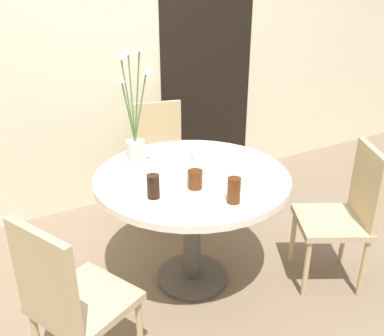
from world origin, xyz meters
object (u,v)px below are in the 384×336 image
(birthday_cake, at_px, (193,168))
(flower_vase, at_px, (135,138))
(chair_left_flank, at_px, (161,154))
(chair_right_flank, at_px, (346,210))
(chair_far_back, at_px, (69,297))
(drink_glass_0, at_px, (153,186))
(drink_glass_2, at_px, (234,190))
(side_plate, at_px, (242,172))
(drink_glass_1, at_px, (195,179))

(birthday_cake, relative_size, flower_vase, 0.32)
(chair_left_flank, xyz_separation_m, chair_right_flank, (0.59, -1.34, 0.00))
(chair_left_flank, relative_size, chair_far_back, 1.00)
(chair_right_flank, bearing_deg, drink_glass_0, -76.23)
(chair_left_flank, height_order, drink_glass_2, chair_left_flank)
(chair_right_flank, bearing_deg, chair_left_flank, -127.69)
(chair_right_flank, relative_size, side_plate, 5.05)
(drink_glass_0, bearing_deg, chair_far_back, -155.12)
(chair_left_flank, xyz_separation_m, birthday_cake, (-0.22, -0.90, 0.28))
(chair_far_back, xyz_separation_m, chair_right_flank, (1.66, -0.05, 0.00))
(drink_glass_1, bearing_deg, drink_glass_2, -68.99)
(chair_right_flank, distance_m, drink_glass_0, 1.20)
(chair_far_back, xyz_separation_m, side_plate, (1.11, 0.27, 0.25))
(drink_glass_1, bearing_deg, side_plate, 5.61)
(side_plate, xyz_separation_m, drink_glass_1, (-0.34, -0.03, 0.05))
(drink_glass_1, bearing_deg, flower_vase, 123.66)
(drink_glass_0, relative_size, drink_glass_2, 0.94)
(birthday_cake, xyz_separation_m, drink_glass_0, (-0.31, -0.14, 0.02))
(chair_far_back, height_order, drink_glass_1, chair_far_back)
(chair_right_flank, xyz_separation_m, birthday_cake, (-0.81, 0.44, 0.28))
(chair_left_flank, relative_size, side_plate, 5.05)
(chair_left_flank, bearing_deg, drink_glass_0, -103.06)
(drink_glass_2, bearing_deg, side_plate, 47.36)
(side_plate, height_order, drink_glass_0, drink_glass_0)
(drink_glass_1, bearing_deg, drink_glass_0, 177.33)
(chair_far_back, xyz_separation_m, flower_vase, (0.56, 0.55, 0.46))
(flower_vase, distance_m, drink_glass_2, 0.64)
(drink_glass_2, bearing_deg, chair_right_flank, -3.71)
(side_plate, bearing_deg, chair_right_flank, -30.04)
(chair_far_back, relative_size, drink_glass_1, 8.81)
(chair_far_back, distance_m, drink_glass_1, 0.86)
(side_plate, relative_size, drink_glass_2, 1.33)
(chair_right_flank, height_order, drink_glass_0, chair_right_flank)
(drink_glass_2, bearing_deg, chair_far_back, -179.90)
(birthday_cake, xyz_separation_m, side_plate, (0.26, -0.12, -0.04))
(flower_vase, relative_size, side_plate, 4.18)
(side_plate, bearing_deg, flower_vase, 152.83)
(chair_left_flank, relative_size, birthday_cake, 3.77)
(chair_left_flank, relative_size, chair_right_flank, 1.00)
(side_plate, bearing_deg, birthday_cake, 154.89)
(chair_far_back, relative_size, chair_right_flank, 1.00)
(chair_far_back, height_order, side_plate, chair_far_back)
(drink_glass_0, bearing_deg, drink_glass_2, -36.60)
(chair_right_flank, height_order, drink_glass_1, chair_right_flank)
(drink_glass_0, xyz_separation_m, drink_glass_1, (0.24, -0.01, -0.01))
(birthday_cake, bearing_deg, chair_left_flank, 76.35)
(birthday_cake, bearing_deg, chair_right_flank, -28.50)
(side_plate, bearing_deg, drink_glass_0, -177.84)
(chair_left_flank, bearing_deg, chair_right_flank, -52.31)
(side_plate, height_order, drink_glass_1, drink_glass_1)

